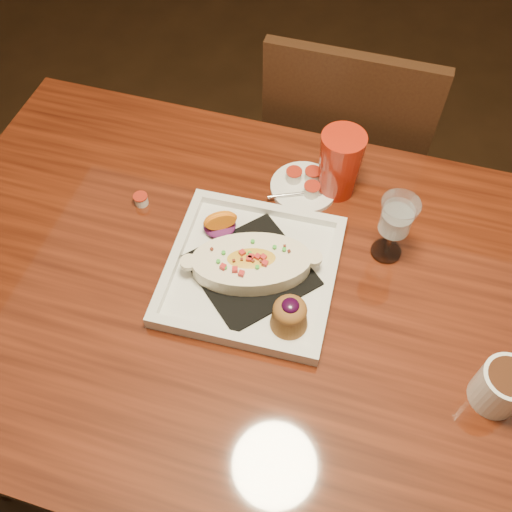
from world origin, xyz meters
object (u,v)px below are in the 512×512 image
(coffee_mug, at_px, (504,386))
(red_tumbler, at_px, (340,164))
(table, at_px, (289,326))
(goblet, at_px, (396,220))
(saucer, at_px, (304,186))
(chair_far, at_px, (343,158))
(plate, at_px, (254,271))

(coffee_mug, xyz_separation_m, red_tumbler, (-0.35, 0.37, 0.03))
(table, bearing_deg, goblet, 47.47)
(red_tumbler, bearing_deg, saucer, -163.01)
(saucer, bearing_deg, chair_far, 82.77)
(table, xyz_separation_m, chair_far, (-0.00, 0.63, -0.15))
(plate, height_order, saucer, plate)
(table, height_order, saucer, saucer)
(coffee_mug, bearing_deg, plate, 143.58)
(saucer, distance_m, red_tumbler, 0.09)
(goblet, bearing_deg, table, -132.53)
(plate, relative_size, saucer, 2.31)
(coffee_mug, distance_m, goblet, 0.33)
(plate, bearing_deg, chair_far, 79.70)
(table, relative_size, saucer, 10.56)
(table, xyz_separation_m, coffee_mug, (0.37, -0.08, 0.14))
(chair_far, distance_m, red_tumbler, 0.46)
(chair_far, height_order, coffee_mug, chair_far)
(table, xyz_separation_m, red_tumbler, (0.02, 0.30, 0.17))
(table, relative_size, chair_far, 1.61)
(table, relative_size, red_tumbler, 9.99)
(table, bearing_deg, coffee_mug, -11.94)
(table, bearing_deg, red_tumbler, 85.99)
(table, relative_size, coffee_mug, 13.30)
(goblet, bearing_deg, coffee_mug, -47.54)
(table, bearing_deg, chair_far, 90.00)
(plate, bearing_deg, goblet, 27.16)
(table, distance_m, goblet, 0.30)
(plate, xyz_separation_m, red_tumbler, (0.10, 0.26, 0.05))
(chair_far, xyz_separation_m, goblet, (0.15, -0.47, 0.35))
(plate, relative_size, coffee_mug, 2.91)
(goblet, bearing_deg, chair_far, 107.79)
(saucer, bearing_deg, coffee_mug, -40.46)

